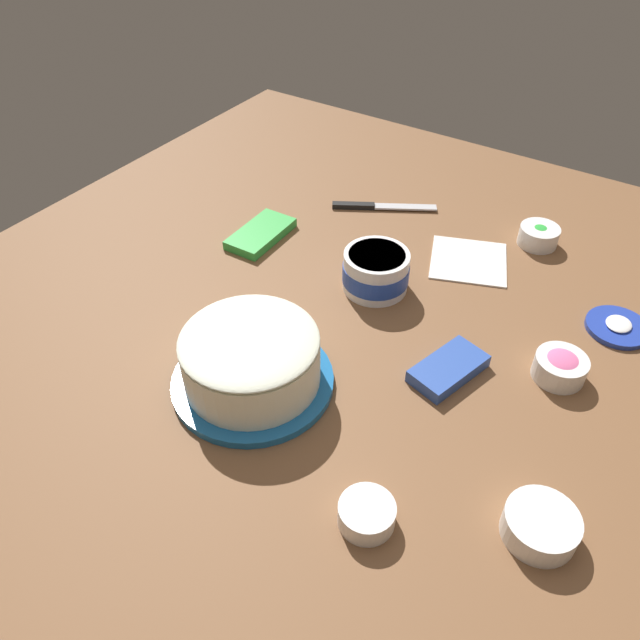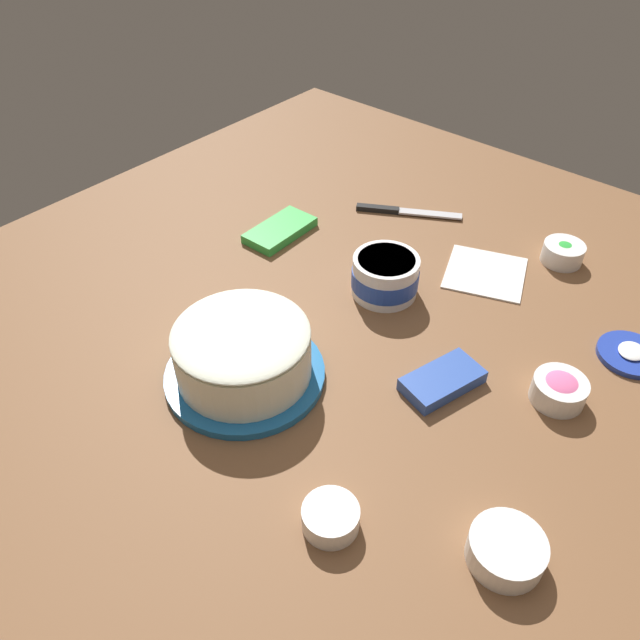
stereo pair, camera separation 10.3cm
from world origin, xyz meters
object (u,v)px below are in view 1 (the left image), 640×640
sprinkle_bowl_yellow (541,525)px  candy_box_lower (448,369)px  frosted_cake (251,361)px  sprinkle_bowl_green (539,235)px  candy_box_upper (261,234)px  frosting_tub_lid (618,327)px  spreading_knife (375,206)px  paper_napkin (469,260)px  sprinkle_bowl_pink (560,366)px  sprinkle_bowl_rainbow (367,514)px  frosting_tub (374,270)px

sprinkle_bowl_yellow → candy_box_lower: sprinkle_bowl_yellow is taller
frosted_cake → candy_box_lower: size_ratio=1.99×
sprinkle_bowl_green → candy_box_upper: size_ratio=0.53×
frosting_tub_lid → sprinkle_bowl_green: 0.28m
spreading_knife → paper_napkin: spreading_knife is taller
frosting_tub_lid → sprinkle_bowl_pink: bearing=-17.5°
frosted_cake → sprinkle_bowl_rainbow: bearing=67.8°
sprinkle_bowl_yellow → candy_box_upper: size_ratio=0.63×
frosting_tub → sprinkle_bowl_yellow: (0.33, 0.44, -0.02)m
frosting_tub_lid → candy_box_upper: candy_box_upper is taller
sprinkle_bowl_green → paper_napkin: 0.17m
sprinkle_bowl_green → sprinkle_bowl_rainbow: sprinkle_bowl_green is taller
sprinkle_bowl_pink → paper_napkin: sprinkle_bowl_pink is taller
frosted_cake → sprinkle_bowl_pink: 0.50m
frosted_cake → sprinkle_bowl_green: bearing=158.3°
sprinkle_bowl_rainbow → sprinkle_bowl_green: bearing=-178.3°
spreading_knife → sprinkle_bowl_green: 0.36m
spreading_knife → sprinkle_bowl_rainbow: (0.69, 0.38, 0.01)m
frosting_tub → paper_napkin: frosting_tub is taller
sprinkle_bowl_green → sprinkle_bowl_yellow: size_ratio=0.84×
candy_box_lower → frosting_tub_lid: bearing=158.1°
candy_box_upper → paper_napkin: (-0.16, 0.40, -0.01)m
spreading_knife → paper_napkin: size_ratio=1.42×
spreading_knife → sprinkle_bowl_green: size_ratio=2.61×
frosted_cake → spreading_knife: 0.59m
frosted_cake → frosting_tub_lid: (-0.46, 0.46, -0.05)m
candy_box_lower → frosted_cake: bearing=-36.7°
sprinkle_bowl_pink → candy_box_upper: sprinkle_bowl_pink is taller
sprinkle_bowl_yellow → candy_box_upper: 0.80m
paper_napkin → sprinkle_bowl_pink: bearing=48.7°
spreading_knife → sprinkle_bowl_yellow: 0.82m
spreading_knife → paper_napkin: bearing=74.3°
frosting_tub_lid → candy_box_upper: (0.12, -0.71, 0.00)m
sprinkle_bowl_rainbow → frosting_tub: bearing=-151.4°
spreading_knife → sprinkle_bowl_yellow: size_ratio=2.19×
frosting_tub_lid → paper_napkin: (-0.05, -0.30, -0.00)m
frosted_cake → sprinkle_bowl_green: (-0.64, 0.25, -0.03)m
frosted_cake → candy_box_upper: (-0.34, -0.25, -0.04)m
spreading_knife → candy_box_upper: 0.28m
candy_box_lower → sprinkle_bowl_yellow: bearing=63.5°
frosting_tub → candy_box_lower: size_ratio=0.96×
paper_napkin → candy_box_lower: bearing=17.0°
paper_napkin → frosting_tub: bearing=-34.7°
sprinkle_bowl_rainbow → paper_napkin: size_ratio=0.51×
frosted_cake → candy_box_lower: bearing=127.2°
frosted_cake → sprinkle_bowl_pink: bearing=125.1°
sprinkle_bowl_pink → paper_napkin: 0.33m
sprinkle_bowl_yellow → candy_box_lower: 0.30m
sprinkle_bowl_green → sprinkle_bowl_pink: 0.39m
spreading_knife → candy_box_lower: 0.52m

